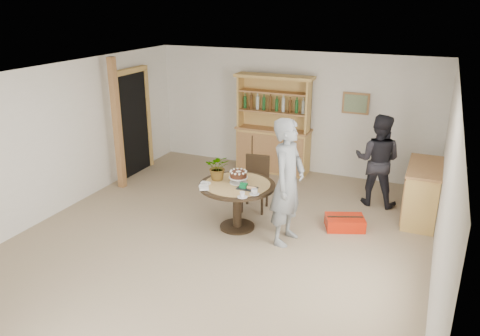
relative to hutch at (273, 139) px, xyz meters
name	(u,v)px	position (x,y,z in m)	size (l,w,h in m)	color
ground	(220,240)	(0.30, -3.24, -0.69)	(7.00, 7.00, 0.00)	tan
room_shell	(219,130)	(0.30, -3.23, 1.05)	(6.04, 7.04, 2.52)	white
doorway	(133,121)	(-2.63, -1.24, 0.42)	(0.13, 1.10, 2.18)	black
pine_post	(117,125)	(-2.40, -2.04, 0.56)	(0.12, 0.12, 2.50)	#AE7F49
hutch	(273,139)	(0.00, 0.00, 0.00)	(1.62, 0.54, 2.04)	tan
sideboard	(422,193)	(3.04, -1.24, -0.22)	(0.54, 1.26, 0.94)	tan
dining_table	(237,193)	(0.37, -2.75, -0.08)	(1.20, 1.20, 0.76)	black
dining_chair	(256,179)	(0.36, -1.92, -0.15)	(0.47, 0.47, 0.95)	black
birthday_cake	(238,175)	(0.37, -2.70, 0.19)	(0.30, 0.30, 0.20)	white
flower_vase	(218,167)	(0.02, -2.70, 0.28)	(0.38, 0.33, 0.42)	#3F7233
gift_tray	(247,187)	(0.58, -2.87, 0.10)	(0.30, 0.20, 0.08)	black
coffee_cup_a	(254,192)	(0.77, -3.03, 0.11)	(0.15, 0.15, 0.09)	silver
coffee_cup_b	(242,195)	(0.65, -3.20, 0.11)	(0.15, 0.15, 0.08)	silver
napkins	(205,186)	(-0.04, -3.06, 0.09)	(0.24, 0.33, 0.03)	white
teen_boy	(288,182)	(1.22, -2.85, 0.27)	(0.70, 0.46, 1.91)	slate
adult_person	(377,160)	(2.24, -0.91, 0.13)	(0.80, 0.62, 1.64)	black
red_suitcase	(345,223)	(1.96, -2.09, -0.59)	(0.70, 0.59, 0.21)	red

